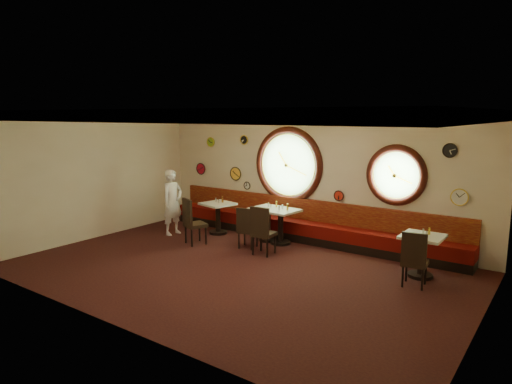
{
  "coord_description": "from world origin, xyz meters",
  "views": [
    {
      "loc": [
        5.48,
        -7.0,
        3.13
      ],
      "look_at": [
        -0.07,
        0.8,
        1.5
      ],
      "focal_mm": 32.0,
      "sensor_mm": 36.0,
      "label": 1
    }
  ],
  "objects_px": {
    "condiment_b_salt": "(269,205)",
    "condiment_a_salt": "(216,200)",
    "table_a": "(218,214)",
    "condiment_a_pepper": "(219,201)",
    "condiment_c_salt": "(282,207)",
    "condiment_b_pepper": "(271,206)",
    "condiment_d_bottle": "(429,231)",
    "condiment_d_pepper": "(427,234)",
    "table_c": "(281,222)",
    "condiment_a_bottle": "(223,199)",
    "chair_a": "(191,218)",
    "condiment_c_pepper": "(279,208)",
    "condiment_c_bottle": "(287,207)",
    "condiment_b_bottle": "(276,204)",
    "condiment_d_salt": "(423,231)",
    "table_b": "(268,220)",
    "waiter": "(173,202)",
    "table_d": "(422,251)",
    "chair_b": "(246,225)",
    "chair_c": "(262,228)"
  },
  "relations": [
    {
      "from": "chair_a",
      "to": "condiment_a_pepper",
      "type": "bearing_deg",
      "value": 118.44
    },
    {
      "from": "chair_a",
      "to": "condiment_d_pepper",
      "type": "relative_size",
      "value": 6.99
    },
    {
      "from": "condiment_b_pepper",
      "to": "waiter",
      "type": "height_order",
      "value": "waiter"
    },
    {
      "from": "condiment_d_salt",
      "to": "condiment_d_bottle",
      "type": "relative_size",
      "value": 0.74
    },
    {
      "from": "condiment_a_salt",
      "to": "condiment_b_pepper",
      "type": "distance_m",
      "value": 1.65
    },
    {
      "from": "table_b",
      "to": "condiment_a_pepper",
      "type": "distance_m",
      "value": 1.48
    },
    {
      "from": "condiment_d_pepper",
      "to": "condiment_d_bottle",
      "type": "bearing_deg",
      "value": 89.14
    },
    {
      "from": "condiment_d_salt",
      "to": "waiter",
      "type": "height_order",
      "value": "waiter"
    },
    {
      "from": "table_a",
      "to": "table_c",
      "type": "distance_m",
      "value": 1.88
    },
    {
      "from": "condiment_a_bottle",
      "to": "condiment_b_bottle",
      "type": "xyz_separation_m",
      "value": [
        1.54,
        0.24,
        0.01
      ]
    },
    {
      "from": "condiment_a_pepper",
      "to": "condiment_a_bottle",
      "type": "relative_size",
      "value": 0.64
    },
    {
      "from": "chair_a",
      "to": "condiment_c_pepper",
      "type": "height_order",
      "value": "chair_a"
    },
    {
      "from": "condiment_b_salt",
      "to": "condiment_d_pepper",
      "type": "xyz_separation_m",
      "value": [
        4.02,
        -0.59,
        -0.01
      ]
    },
    {
      "from": "chair_b",
      "to": "condiment_b_pepper",
      "type": "relative_size",
      "value": 6.71
    },
    {
      "from": "table_a",
      "to": "condiment_a_bottle",
      "type": "height_order",
      "value": "condiment_a_bottle"
    },
    {
      "from": "table_d",
      "to": "condiment_c_pepper",
      "type": "xyz_separation_m",
      "value": [
        -3.46,
        0.29,
        0.38
      ]
    },
    {
      "from": "table_a",
      "to": "condiment_d_bottle",
      "type": "xyz_separation_m",
      "value": [
        5.43,
        -0.11,
        0.38
      ]
    },
    {
      "from": "table_c",
      "to": "condiment_a_bottle",
      "type": "relative_size",
      "value": 5.36
    },
    {
      "from": "chair_a",
      "to": "condiment_a_bottle",
      "type": "xyz_separation_m",
      "value": [
        -0.07,
        1.27,
        0.26
      ]
    },
    {
      "from": "condiment_a_bottle",
      "to": "table_d",
      "type": "bearing_deg",
      "value": -3.78
    },
    {
      "from": "table_d",
      "to": "chair_c",
      "type": "bearing_deg",
      "value": -168.83
    },
    {
      "from": "condiment_d_bottle",
      "to": "waiter",
      "type": "relative_size",
      "value": 0.08
    },
    {
      "from": "condiment_b_pepper",
      "to": "condiment_d_bottle",
      "type": "bearing_deg",
      "value": -5.12
    },
    {
      "from": "table_b",
      "to": "chair_b",
      "type": "bearing_deg",
      "value": -91.81
    },
    {
      "from": "condiment_d_salt",
      "to": "waiter",
      "type": "distance_m",
      "value": 6.28
    },
    {
      "from": "condiment_c_salt",
      "to": "condiment_d_pepper",
      "type": "distance_m",
      "value": 3.62
    },
    {
      "from": "chair_b",
      "to": "condiment_a_pepper",
      "type": "distance_m",
      "value": 1.57
    },
    {
      "from": "table_a",
      "to": "condiment_a_pepper",
      "type": "xyz_separation_m",
      "value": [
        0.04,
        -0.01,
        0.36
      ]
    },
    {
      "from": "condiment_b_pepper",
      "to": "condiment_c_bottle",
      "type": "xyz_separation_m",
      "value": [
        0.53,
        -0.07,
        0.05
      ]
    },
    {
      "from": "condiment_b_salt",
      "to": "condiment_a_salt",
      "type": "bearing_deg",
      "value": -171.26
    },
    {
      "from": "condiment_d_salt",
      "to": "condiment_d_pepper",
      "type": "bearing_deg",
      "value": -56.55
    },
    {
      "from": "table_b",
      "to": "waiter",
      "type": "xyz_separation_m",
      "value": [
        -2.39,
        -0.94,
        0.33
      ]
    },
    {
      "from": "table_d",
      "to": "condiment_a_bottle",
      "type": "bearing_deg",
      "value": 176.22
    },
    {
      "from": "condiment_d_pepper",
      "to": "condiment_b_bottle",
      "type": "bearing_deg",
      "value": 170.47
    },
    {
      "from": "table_c",
      "to": "condiment_d_salt",
      "type": "bearing_deg",
      "value": -4.34
    },
    {
      "from": "chair_a",
      "to": "condiment_d_salt",
      "type": "height_order",
      "value": "chair_a"
    },
    {
      "from": "condiment_c_salt",
      "to": "condiment_a_pepper",
      "type": "height_order",
      "value": "condiment_c_salt"
    },
    {
      "from": "condiment_b_salt",
      "to": "condiment_c_bottle",
      "type": "height_order",
      "value": "condiment_c_bottle"
    },
    {
      "from": "table_d",
      "to": "chair_b",
      "type": "height_order",
      "value": "chair_b"
    },
    {
      "from": "condiment_c_bottle",
      "to": "condiment_b_salt",
      "type": "bearing_deg",
      "value": 167.36
    },
    {
      "from": "chair_c",
      "to": "condiment_b_pepper",
      "type": "xyz_separation_m",
      "value": [
        -0.51,
        1.12,
        0.25
      ]
    },
    {
      "from": "condiment_b_salt",
      "to": "condiment_c_salt",
      "type": "bearing_deg",
      "value": -6.55
    },
    {
      "from": "condiment_d_pepper",
      "to": "condiment_a_bottle",
      "type": "height_order",
      "value": "condiment_a_bottle"
    },
    {
      "from": "condiment_d_salt",
      "to": "condiment_d_pepper",
      "type": "distance_m",
      "value": 0.19
    },
    {
      "from": "chair_b",
      "to": "condiment_b_bottle",
      "type": "xyz_separation_m",
      "value": [
        0.18,
        1.03,
        0.36
      ]
    },
    {
      "from": "condiment_c_pepper",
      "to": "condiment_d_bottle",
      "type": "height_order",
      "value": "condiment_d_bottle"
    },
    {
      "from": "condiment_d_bottle",
      "to": "chair_a",
      "type": "bearing_deg",
      "value": -168.82
    },
    {
      "from": "condiment_c_bottle",
      "to": "condiment_c_salt",
      "type": "bearing_deg",
      "value": 155.02
    },
    {
      "from": "chair_a",
      "to": "condiment_c_salt",
      "type": "xyz_separation_m",
      "value": [
        1.71,
        1.42,
        0.26
      ]
    },
    {
      "from": "chair_a",
      "to": "chair_b",
      "type": "height_order",
      "value": "chair_a"
    }
  ]
}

